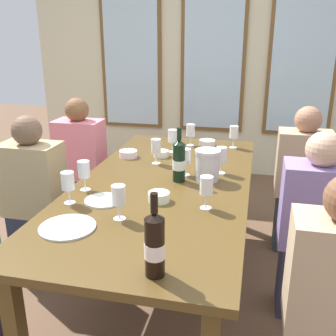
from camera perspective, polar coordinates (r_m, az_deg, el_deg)
ground_plane at (r=2.71m, az=-0.60°, el=-16.82°), size 12.00×12.00×0.00m
back_wall_with_windows at (r=4.55m, az=6.70°, el=17.19°), size 4.22×0.10×2.90m
dining_table at (r=2.38m, az=-0.66°, el=-3.67°), size 1.02×2.13×0.74m
white_plate_0 at (r=1.88m, az=-14.45°, el=-8.36°), size 0.26×0.26×0.01m
white_plate_1 at (r=2.13m, az=-9.36°, el=-4.67°), size 0.20×0.20×0.01m
metal_pitcher at (r=2.38m, az=5.77°, el=0.46°), size 0.16×0.16×0.19m
wine_bottle_0 at (r=1.44m, az=-1.96°, el=-11.07°), size 0.08×0.08×0.33m
wine_bottle_1 at (r=2.34m, az=1.61°, el=1.06°), size 0.08×0.08×0.33m
tasting_bowl_0 at (r=3.12m, az=5.72°, el=3.63°), size 0.13×0.13×0.05m
tasting_bowl_1 at (r=2.84m, az=-5.82°, el=2.06°), size 0.13×0.13×0.05m
tasting_bowl_2 at (r=2.09m, az=-1.33°, el=-4.22°), size 0.12×0.12×0.05m
tasting_bowl_3 at (r=2.84m, az=-1.00°, el=2.12°), size 0.11×0.11×0.05m
wine_glass_0 at (r=3.08m, az=9.59°, el=5.02°), size 0.07×0.07×0.17m
wine_glass_1 at (r=1.98m, az=5.63°, el=-2.80°), size 0.07×0.07×0.17m
wine_glass_2 at (r=2.10m, az=-14.41°, el=-1.94°), size 0.07×0.07×0.17m
wine_glass_3 at (r=2.49m, az=7.79°, el=1.76°), size 0.07×0.07×0.17m
wine_glass_4 at (r=2.25m, az=-12.18°, el=-0.29°), size 0.07×0.07×0.17m
wine_glass_5 at (r=2.44m, az=2.55°, el=1.52°), size 0.07×0.07×0.17m
wine_glass_6 at (r=1.87m, az=-7.22°, el=-4.06°), size 0.07×0.07×0.17m
wine_glass_7 at (r=2.66m, az=-1.77°, el=3.14°), size 0.07×0.07×0.17m
wine_glass_8 at (r=3.11m, az=3.31°, el=5.37°), size 0.07×0.07×0.17m
wine_glass_9 at (r=2.92m, az=0.65°, el=4.62°), size 0.07×0.07×0.17m
seated_person_0 at (r=3.34m, az=-12.54°, el=-0.00°), size 0.38×0.24×1.11m
seated_person_1 at (r=3.07m, az=18.79°, el=-2.26°), size 0.38×0.24×1.11m
seated_person_3 at (r=1.82m, az=22.79°, el=-18.49°), size 0.38×0.24×1.11m
seated_person_4 at (r=2.76m, az=-18.79°, el=-4.74°), size 0.38×0.24×1.11m
seated_person_5 at (r=2.38m, az=20.35°, el=-8.80°), size 0.38×0.24×1.11m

